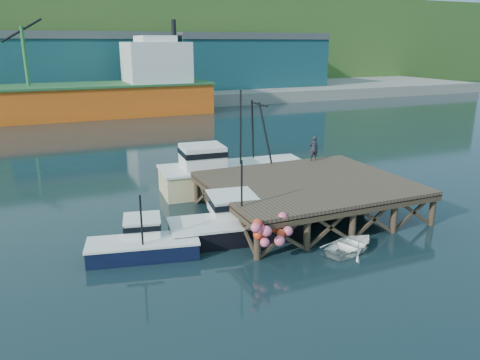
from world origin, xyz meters
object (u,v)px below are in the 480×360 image
trawler (232,170)px  dockworker (314,148)px  dinghy (351,245)px  boat_black (237,222)px  boat_navy (143,242)px

trawler → dockworker: 6.17m
trawler → dockworker: size_ratio=6.15×
dinghy → dockworker: size_ratio=1.86×
boat_black → dinghy: (4.64, -4.19, -0.50)m
trawler → dockworker: bearing=-16.2°
boat_black → dockworker: bearing=43.2°
dockworker → boat_navy: bearing=36.5°
trawler → dockworker: (5.59, -2.10, 1.54)m
dockworker → dinghy: bearing=80.6°
dinghy → dockworker: bearing=-40.5°
trawler → dinghy: trawler is taller
boat_black → boat_navy: bearing=-168.0°
boat_black → trawler: 8.69m
boat_black → dockworker: 10.76m
dinghy → dockworker: 11.29m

